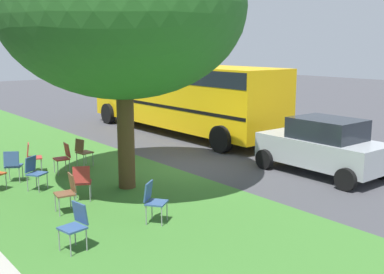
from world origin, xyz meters
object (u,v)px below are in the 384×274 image
(street_tree, at_px, (122,7))
(chair_7, at_px, (75,223))
(chair_2, at_px, (64,156))
(parked_car, at_px, (323,146))
(chair_0, at_px, (83,150))
(chair_4, at_px, (68,190))
(chair_3, at_px, (153,199))
(chair_8, at_px, (32,155))
(chair_9, at_px, (82,180))
(chair_5, at_px, (13,164))
(school_bus, at_px, (180,92))
(chair_1, at_px, (34,170))

(street_tree, relative_size, chair_7, 7.81)
(chair_2, relative_size, parked_car, 0.24)
(chair_0, distance_m, chair_4, 4.06)
(chair_3, height_order, chair_8, same)
(chair_2, relative_size, chair_8, 1.00)
(parked_car, bearing_deg, chair_9, 71.67)
(chair_7, bearing_deg, chair_5, -6.24)
(street_tree, bearing_deg, chair_0, -1.16)
(chair_2, bearing_deg, chair_9, 165.07)
(street_tree, distance_m, chair_7, 5.62)
(chair_7, relative_size, school_bus, 0.08)
(chair_5, distance_m, school_bus, 8.77)
(chair_0, bearing_deg, street_tree, 178.84)
(chair_1, height_order, chair_4, same)
(street_tree, bearing_deg, parked_car, -115.51)
(chair_2, bearing_deg, chair_5, 90.11)
(street_tree, distance_m, chair_5, 5.19)
(chair_8, height_order, school_bus, school_bus)
(chair_1, bearing_deg, chair_8, -18.47)
(street_tree, xyz_separation_m, chair_5, (2.36, 2.17, -4.08))
(chair_5, height_order, chair_9, same)
(parked_car, bearing_deg, chair_4, 77.07)
(street_tree, distance_m, chair_1, 4.71)
(chair_9, bearing_deg, parked_car, -108.33)
(chair_4, bearing_deg, school_bus, -51.73)
(chair_0, height_order, chair_3, same)
(chair_2, distance_m, school_bus, 7.43)
(chair_2, height_order, parked_car, parked_car)
(chair_2, xyz_separation_m, parked_car, (-4.79, -5.79, 0.32))
(chair_4, height_order, chair_7, same)
(chair_1, relative_size, chair_9, 1.00)
(street_tree, bearing_deg, chair_5, 42.55)
(chair_8, distance_m, school_bus, 7.83)
(chair_2, distance_m, chair_5, 1.47)
(chair_3, bearing_deg, chair_5, 14.98)
(chair_1, bearing_deg, chair_5, 10.49)
(parked_car, bearing_deg, chair_8, 49.98)
(chair_8, bearing_deg, school_bus, -71.52)
(chair_8, bearing_deg, chair_5, 130.25)
(chair_1, xyz_separation_m, chair_3, (-3.80, -1.10, 0.00))
(chair_3, distance_m, chair_8, 5.55)
(school_bus, bearing_deg, chair_3, 139.52)
(chair_3, bearing_deg, chair_4, 33.78)
(chair_7, distance_m, chair_9, 2.80)
(chair_0, xyz_separation_m, chair_9, (-2.98, 1.46, 0.00))
(chair_7, bearing_deg, chair_0, -27.07)
(chair_0, bearing_deg, school_bus, -64.80)
(chair_3, xyz_separation_m, chair_5, (4.87, 1.30, 0.00))
(street_tree, relative_size, school_bus, 0.66)
(chair_7, distance_m, school_bus, 12.00)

